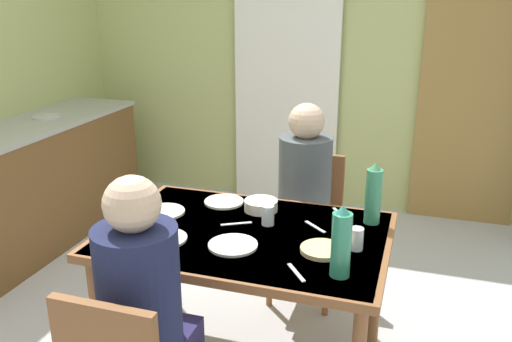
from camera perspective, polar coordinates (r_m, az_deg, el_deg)
The scene contains 22 objects.
wall_back at distance 4.63m, azimuth 6.40°, elevation 12.01°, with size 4.40×0.10×2.56m, color #B4BB73.
door_wooden at distance 4.51m, azimuth 21.89°, elevation 7.05°, with size 0.80×0.05×2.00m, color olive.
curtain_panel at distance 4.61m, azimuth 3.20°, elevation 9.51°, with size 0.90×0.03×2.15m, color white.
kitchen_counter at distance 4.22m, azimuth -23.12°, elevation -1.63°, with size 0.61×2.12×0.91m.
dining_table at distance 2.55m, azimuth -1.04°, elevation -7.99°, with size 1.31×0.90×0.74m.
chair_far_diner at distance 3.29m, azimuth 5.52°, elevation -4.86°, with size 0.40×0.40×0.87m.
person_near_diner at distance 2.02m, azimuth -12.07°, elevation -12.20°, with size 0.30×0.37×0.77m.
person_far_diner at distance 3.06m, azimuth 5.12°, elevation -0.96°, with size 0.30×0.37×0.77m.
water_bottle_green_near at distance 2.12m, azimuth 8.99°, elevation -7.52°, with size 0.08×0.08×0.30m.
water_bottle_green_far at distance 2.61m, azimuth 12.30°, elevation -2.47°, with size 0.08×0.08×0.30m.
serving_bowl_center at distance 2.74m, azimuth 0.53°, elevation -3.64°, with size 0.17×0.17×0.06m, color beige.
dinner_plate_near_left at distance 2.76m, azimuth -9.76°, elevation -4.26°, with size 0.21×0.21×0.01m, color white.
dinner_plate_near_right at distance 2.85m, azimuth -3.40°, elevation -3.25°, with size 0.21×0.21×0.01m, color white.
dinner_plate_far_center at distance 2.38m, azimuth -2.45°, elevation -7.83°, with size 0.22×0.22×0.01m, color white.
dinner_plate_far_side at distance 2.47m, azimuth -9.70°, elevation -7.05°, with size 0.21×0.21×0.01m, color white.
drinking_glass_by_near_diner at distance 2.37m, azimuth 10.57°, elevation -7.06°, with size 0.06×0.06×0.10m, color silver.
drinking_glass_by_far_diner at distance 2.57m, azimuth 1.26°, elevation -4.70°, with size 0.06×0.06×0.10m, color silver.
bread_plate_sliced at distance 2.35m, azimuth 7.02°, elevation -8.26°, with size 0.19×0.19×0.02m, color #DBB77A.
cutlery_knife_near at distance 2.18m, azimuth 4.27°, elevation -10.66°, with size 0.15×0.02×0.00m, color silver.
cutlery_fork_near at distance 2.58m, azimuth 6.26°, elevation -5.88°, with size 0.15×0.02×0.00m, color silver.
cutlery_knife_far at distance 2.59m, azimuth -2.09°, elevation -5.59°, with size 0.15×0.02×0.00m, color silver.
cutlery_fork_far at distance 2.74m, azimuth 8.87°, elevation -4.46°, with size 0.15×0.02×0.00m, color silver.
Camera 1 is at (0.92, -2.18, 1.81)m, focal length 37.83 mm.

